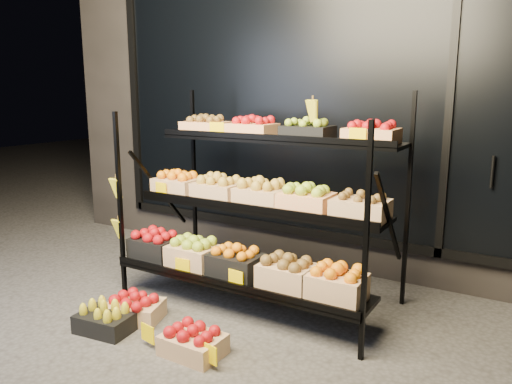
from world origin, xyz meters
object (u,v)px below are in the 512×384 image
Objects in this scene: floor_crate_left at (135,307)px; floor_crate_midleft at (106,319)px; display_rack at (254,205)px; floor_crate_midright at (193,341)px.

floor_crate_midleft is at bearing -118.40° from floor_crate_left.
display_rack is at bearing 34.05° from floor_crate_left.
display_rack is 1.15m from floor_crate_midright.
display_rack reaches higher than floor_crate_midleft.
display_rack reaches higher than floor_crate_left.
floor_crate_left is 0.24m from floor_crate_midleft.
floor_crate_left reaches higher than floor_crate_midleft.
floor_crate_left is 1.11× the size of floor_crate_midleft.
display_rack is 1.17m from floor_crate_left.
display_rack is 5.30× the size of floor_crate_midleft.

